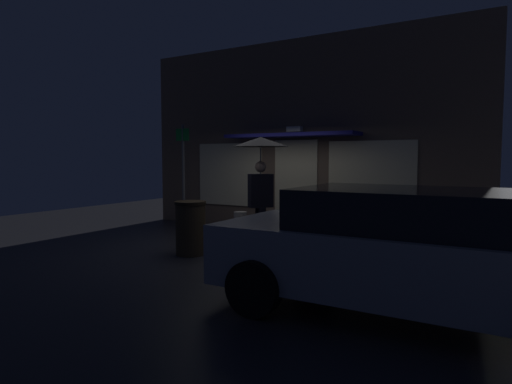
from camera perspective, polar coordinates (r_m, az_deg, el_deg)
The scene contains 8 objects.
ground_plane at distance 8.76m, azimuth -1.11°, elevation -7.25°, with size 18.00×18.00×0.00m, color #26262B.
building_facade at distance 10.64m, azimuth 5.58°, elevation 6.99°, with size 8.50×1.00×4.56m.
person_with_umbrella at distance 8.60m, azimuth 0.60°, elevation 3.87°, with size 1.10×1.10×2.18m.
parked_car at distance 5.23m, azimuth 19.16°, elevation -7.16°, with size 4.36×2.05×1.43m.
street_sign_post at distance 11.09m, azimuth -9.40°, elevation 2.77°, with size 0.40×0.07×2.60m.
sidewalk_bollard at distance 9.36m, azimuth 12.22°, elevation -4.61°, with size 0.29×0.29×0.64m, color #B2A899.
sidewalk_bollard_2 at distance 9.76m, azimuth -2.04°, elevation -4.29°, with size 0.29×0.29×0.59m, color #9E998E.
trash_bin at distance 8.18m, azimuth -8.47°, elevation -4.60°, with size 0.57×0.57×0.98m.
Camera 1 is at (4.53, -7.28, 1.77)m, focal length 30.86 mm.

